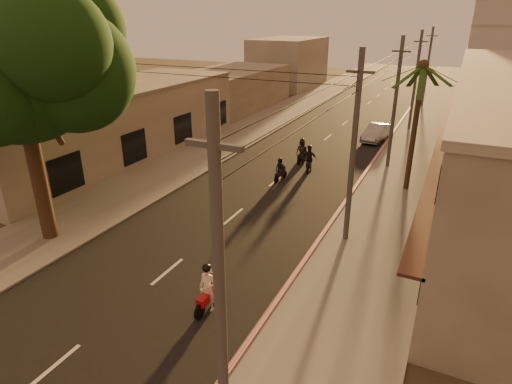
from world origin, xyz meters
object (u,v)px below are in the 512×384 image
at_px(scooter_red, 208,290).
at_px(scooter_mid_b, 309,159).
at_px(broadleaf_tree, 23,60).
at_px(scooter_mid_a, 280,170).
at_px(palm_tree, 422,73).
at_px(scooter_far_a, 302,152).
at_px(parked_car, 376,133).

distance_m(scooter_red, scooter_mid_b, 16.26).
xyz_separation_m(broadleaf_tree, scooter_mid_a, (6.85, 11.99, -7.75)).
bearing_deg(scooter_mid_a, scooter_red, -72.74).
xyz_separation_m(palm_tree, scooter_red, (-5.09, -15.37, -6.30)).
distance_m(palm_tree, scooter_mid_a, 10.25).
xyz_separation_m(palm_tree, scooter_far_a, (-7.79, 2.41, -6.32)).
bearing_deg(scooter_far_a, scooter_mid_b, -55.47).
relative_size(scooter_red, scooter_mid_a, 1.21).
relative_size(palm_tree, scooter_mid_a, 5.00).
relative_size(scooter_mid_a, scooter_far_a, 0.87).
bearing_deg(parked_car, palm_tree, -62.72).
bearing_deg(scooter_far_a, scooter_mid_a, -89.45).
distance_m(scooter_far_a, parked_car, 9.25).
xyz_separation_m(palm_tree, scooter_mid_a, (-7.77, -1.86, -6.42)).
bearing_deg(parked_car, scooter_far_a, -107.32).
bearing_deg(scooter_red, scooter_mid_b, 95.70).
bearing_deg(scooter_far_a, palm_tree, -16.93).
height_order(broadleaf_tree, palm_tree, broadleaf_tree).
relative_size(scooter_red, scooter_far_a, 1.05).
xyz_separation_m(scooter_mid_a, scooter_mid_b, (1.07, 2.68, 0.12)).
xyz_separation_m(broadleaf_tree, palm_tree, (14.61, 13.86, -1.33)).
relative_size(broadleaf_tree, parked_car, 2.73).
height_order(scooter_far_a, parked_car, scooter_far_a).
xyz_separation_m(scooter_mid_a, parked_car, (3.84, 12.69, -0.03)).
bearing_deg(palm_tree, parked_car, 109.93).
bearing_deg(broadleaf_tree, scooter_mid_a, 60.28).
relative_size(scooter_red, parked_car, 0.45).
bearing_deg(broadleaf_tree, scooter_mid_b, 61.64).
relative_size(scooter_red, scooter_mid_b, 1.05).
bearing_deg(broadleaf_tree, scooter_far_a, 67.24).
relative_size(broadleaf_tree, scooter_red, 6.10).
xyz_separation_m(scooter_far_a, parked_car, (3.86, 8.41, -0.12)).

